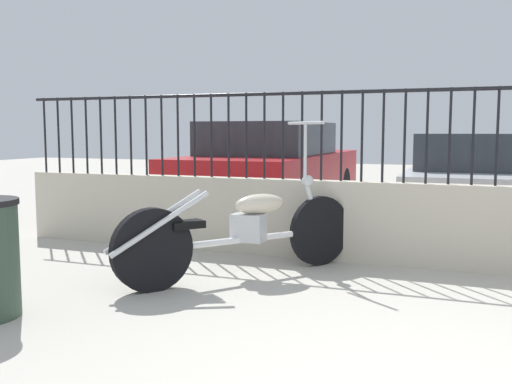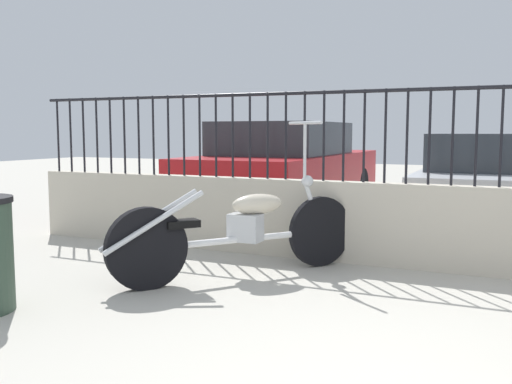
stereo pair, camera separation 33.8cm
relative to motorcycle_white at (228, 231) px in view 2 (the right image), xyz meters
The scene contains 5 objects.
low_wall 2.34m from the motorcycle_white, 26.34° to the left, with size 10.13×0.18×0.78m.
fence_railing 2.53m from the motorcycle_white, 26.34° to the left, with size 10.13×0.04×0.87m.
motorcycle_white is the anchor object (origin of this frame).
car_red 3.99m from the motorcycle_white, 104.17° to the left, with size 1.76×4.56×1.40m.
car_silver 4.16m from the motorcycle_white, 60.12° to the left, with size 1.89×3.95×1.24m.
Camera 2 is at (0.12, -2.36, 1.26)m, focal length 40.00 mm.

